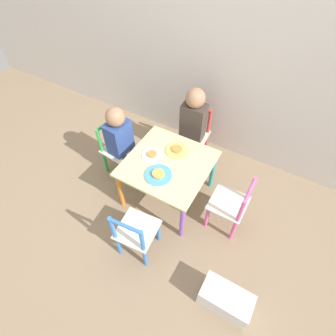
{
  "coord_description": "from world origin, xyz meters",
  "views": [
    {
      "loc": [
        0.64,
        -1.12,
        1.9
      ],
      "look_at": [
        0.0,
        0.0,
        0.36
      ],
      "focal_mm": 28.0,
      "sensor_mm": 36.0,
      "label": 1
    }
  ],
  "objects_px": {
    "child_back": "(193,122)",
    "plate_front": "(158,175)",
    "chair_green": "(118,149)",
    "plate_back": "(177,150)",
    "chair_pink": "(231,205)",
    "storage_bin": "(225,300)",
    "chair_blue": "(136,233)",
    "kids_table": "(168,167)",
    "child_left": "(121,138)",
    "plate_left": "(152,155)",
    "chair_red": "(193,136)"
  },
  "relations": [
    {
      "from": "child_back",
      "to": "plate_front",
      "type": "height_order",
      "value": "child_back"
    },
    {
      "from": "chair_green",
      "to": "plate_front",
      "type": "xyz_separation_m",
      "value": [
        0.53,
        -0.19,
        0.18
      ]
    },
    {
      "from": "child_back",
      "to": "plate_back",
      "type": "bearing_deg",
      "value": -88.38
    },
    {
      "from": "chair_pink",
      "to": "storage_bin",
      "type": "xyz_separation_m",
      "value": [
        0.21,
        -0.57,
        -0.16
      ]
    },
    {
      "from": "chair_blue",
      "to": "plate_front",
      "type": "xyz_separation_m",
      "value": [
        -0.05,
        0.39,
        0.18
      ]
    },
    {
      "from": "chair_pink",
      "to": "child_back",
      "type": "height_order",
      "value": "child_back"
    },
    {
      "from": "kids_table",
      "to": "child_left",
      "type": "distance_m",
      "value": 0.48
    },
    {
      "from": "kids_table",
      "to": "chair_green",
      "type": "distance_m",
      "value": 0.55
    },
    {
      "from": "chair_green",
      "to": "child_back",
      "type": "height_order",
      "value": "child_back"
    },
    {
      "from": "chair_green",
      "to": "plate_left",
      "type": "xyz_separation_m",
      "value": [
        0.39,
        -0.05,
        0.18
      ]
    },
    {
      "from": "chair_red",
      "to": "plate_back",
      "type": "xyz_separation_m",
      "value": [
        0.04,
        -0.39,
        0.18
      ]
    },
    {
      "from": "chair_pink",
      "to": "storage_bin",
      "type": "height_order",
      "value": "chair_pink"
    },
    {
      "from": "kids_table",
      "to": "storage_bin",
      "type": "xyz_separation_m",
      "value": [
        0.74,
        -0.57,
        -0.27
      ]
    },
    {
      "from": "chair_green",
      "to": "chair_pink",
      "type": "height_order",
      "value": "same"
    },
    {
      "from": "chair_green",
      "to": "chair_red",
      "type": "bearing_deg",
      "value": -40.39
    },
    {
      "from": "chair_pink",
      "to": "plate_front",
      "type": "bearing_deg",
      "value": -75.27
    },
    {
      "from": "chair_red",
      "to": "kids_table",
      "type": "bearing_deg",
      "value": -90.0
    },
    {
      "from": "plate_front",
      "to": "chair_pink",
      "type": "bearing_deg",
      "value": 14.58
    },
    {
      "from": "storage_bin",
      "to": "chair_red",
      "type": "bearing_deg",
      "value": 125.27
    },
    {
      "from": "chair_green",
      "to": "chair_pink",
      "type": "distance_m",
      "value": 1.07
    },
    {
      "from": "chair_green",
      "to": "plate_back",
      "type": "bearing_deg",
      "value": -74.99
    },
    {
      "from": "plate_back",
      "to": "plate_front",
      "type": "xyz_separation_m",
      "value": [
        -0.0,
        -0.28,
        -0.0
      ]
    },
    {
      "from": "kids_table",
      "to": "plate_left",
      "type": "distance_m",
      "value": 0.15
    },
    {
      "from": "chair_blue",
      "to": "chair_pink",
      "type": "bearing_deg",
      "value": -137.81
    },
    {
      "from": "kids_table",
      "to": "child_left",
      "type": "xyz_separation_m",
      "value": [
        -0.47,
        0.04,
        0.05
      ]
    },
    {
      "from": "child_left",
      "to": "plate_back",
      "type": "xyz_separation_m",
      "value": [
        0.47,
        0.1,
        0.01
      ]
    },
    {
      "from": "chair_pink",
      "to": "plate_back",
      "type": "height_order",
      "value": "chair_pink"
    },
    {
      "from": "plate_left",
      "to": "storage_bin",
      "type": "distance_m",
      "value": 1.11
    },
    {
      "from": "storage_bin",
      "to": "chair_pink",
      "type": "bearing_deg",
      "value": 110.26
    },
    {
      "from": "chair_green",
      "to": "chair_blue",
      "type": "xyz_separation_m",
      "value": [
        0.58,
        -0.58,
        0.0
      ]
    },
    {
      "from": "kids_table",
      "to": "plate_front",
      "type": "bearing_deg",
      "value": -90.0
    },
    {
      "from": "storage_bin",
      "to": "child_back",
      "type": "bearing_deg",
      "value": 126.64
    },
    {
      "from": "kids_table",
      "to": "chair_blue",
      "type": "xyz_separation_m",
      "value": [
        0.05,
        -0.53,
        -0.12
      ]
    },
    {
      "from": "chair_green",
      "to": "child_left",
      "type": "height_order",
      "value": "child_left"
    },
    {
      "from": "kids_table",
      "to": "chair_red",
      "type": "distance_m",
      "value": 0.55
    },
    {
      "from": "plate_front",
      "to": "plate_left",
      "type": "bearing_deg",
      "value": 135.0
    },
    {
      "from": "chair_green",
      "to": "child_back",
      "type": "distance_m",
      "value": 0.69
    },
    {
      "from": "kids_table",
      "to": "chair_red",
      "type": "bearing_deg",
      "value": 93.86
    },
    {
      "from": "chair_red",
      "to": "chair_blue",
      "type": "xyz_separation_m",
      "value": [
        0.09,
        -1.07,
        0.0
      ]
    },
    {
      "from": "child_back",
      "to": "plate_left",
      "type": "relative_size",
      "value": 4.78
    },
    {
      "from": "kids_table",
      "to": "chair_red",
      "type": "xyz_separation_m",
      "value": [
        -0.04,
        0.53,
        -0.12
      ]
    },
    {
      "from": "chair_red",
      "to": "plate_left",
      "type": "height_order",
      "value": "chair_red"
    },
    {
      "from": "plate_front",
      "to": "chair_blue",
      "type": "bearing_deg",
      "value": -82.57
    },
    {
      "from": "chair_red",
      "to": "storage_bin",
      "type": "distance_m",
      "value": 1.36
    },
    {
      "from": "chair_blue",
      "to": "chair_pink",
      "type": "distance_m",
      "value": 0.72
    },
    {
      "from": "kids_table",
      "to": "child_back",
      "type": "height_order",
      "value": "child_back"
    },
    {
      "from": "chair_pink",
      "to": "storage_bin",
      "type": "distance_m",
      "value": 0.63
    },
    {
      "from": "chair_green",
      "to": "chair_blue",
      "type": "bearing_deg",
      "value": -129.58
    },
    {
      "from": "chair_green",
      "to": "plate_front",
      "type": "relative_size",
      "value": 2.56
    },
    {
      "from": "plate_left",
      "to": "plate_back",
      "type": "relative_size",
      "value": 0.9
    }
  ]
}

